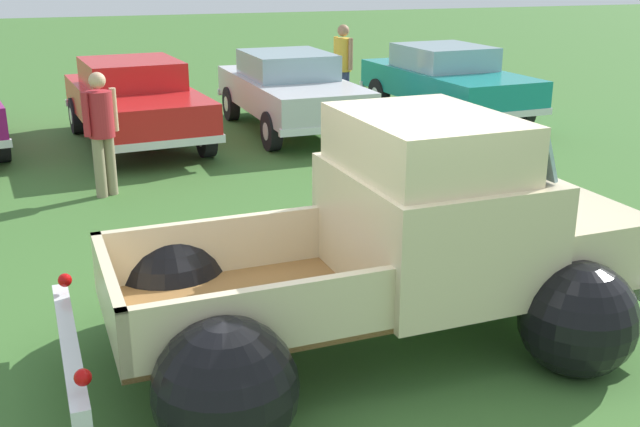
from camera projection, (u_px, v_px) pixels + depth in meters
ground_plane at (358, 348)px, 6.28m from camera, size 80.00×80.00×0.00m
vintage_pickup_truck at (403, 257)px, 6.17m from camera, size 4.70×2.93×1.96m
show_car_1 at (135, 99)px, 12.94m from camera, size 2.26×4.38×1.43m
show_car_2 at (290, 89)px, 13.99m from camera, size 1.90×4.30×1.43m
show_car_3 at (446, 79)px, 15.08m from camera, size 2.12×4.33×1.43m
spectator_0 at (343, 63)px, 15.39m from camera, size 0.44×0.52×1.81m
spectator_1 at (101, 127)px, 10.02m from camera, size 0.50×0.47×1.67m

